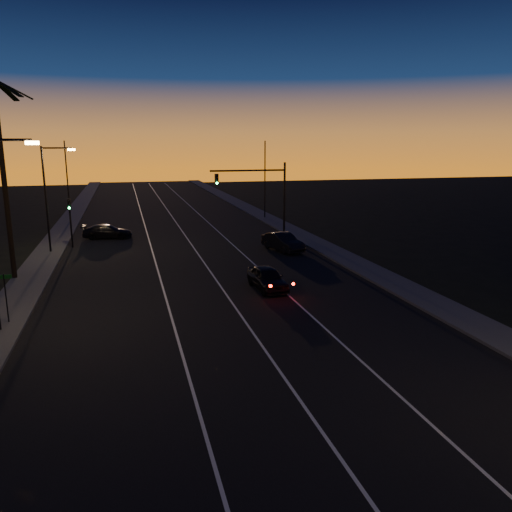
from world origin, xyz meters
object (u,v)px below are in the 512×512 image
object	(u,v)px
lead_car	(267,278)
right_car	(283,242)
signal_mast	(260,187)
cross_car	(107,231)

from	to	relation	value
lead_car	right_car	size ratio (longest dim) A/B	0.97
signal_mast	right_car	world-z (taller)	signal_mast
signal_mast	lead_car	bearing A→B (deg)	-103.72
lead_car	right_car	distance (m)	11.23
cross_car	lead_car	bearing A→B (deg)	-63.56
lead_car	cross_car	bearing A→B (deg)	116.44
signal_mast	cross_car	bearing A→B (deg)	165.65
cross_car	right_car	bearing A→B (deg)	-33.70
right_car	lead_car	bearing A→B (deg)	-112.62
signal_mast	lead_car	world-z (taller)	signal_mast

